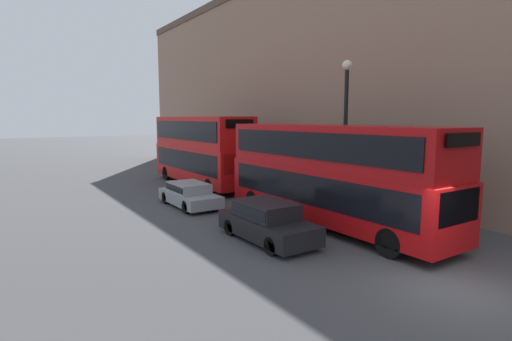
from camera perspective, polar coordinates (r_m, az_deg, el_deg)
ground_plane at (r=12.32m, az=26.70°, el=-14.85°), size 200.00×200.00×0.00m
bus_leading at (r=16.92m, az=10.42°, el=-0.03°), size 2.59×11.30×4.23m
bus_second_in_queue at (r=27.07m, az=-7.86°, el=3.22°), size 2.59×10.22×4.61m
car_dark_sedan at (r=14.84m, az=1.57°, el=-7.13°), size 1.79×4.29×1.47m
car_hatchback at (r=20.82m, az=-9.51°, el=-3.29°), size 1.78×4.24×1.22m
street_lamp at (r=18.49m, az=12.67°, el=6.68°), size 0.44×0.44×7.06m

